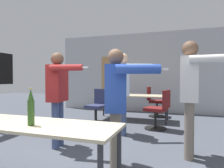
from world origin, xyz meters
TOP-DOWN VIEW (x-y plane):
  - back_wall at (-0.03, 5.77)m, footprint 6.34×0.12m
  - conference_table_near at (-0.24, 0.23)m, footprint 1.99×0.65m
  - conference_table_far at (-0.02, 4.19)m, footprint 2.12×0.80m
  - person_center_tall at (1.46, 1.74)m, footprint 0.79×0.71m
  - person_left_plaid at (0.17, 2.63)m, footprint 0.90×0.59m
  - person_far_watching at (0.50, 1.03)m, footprint 0.88×0.68m
  - person_right_polo at (-0.72, 1.51)m, footprint 0.81×0.61m
  - office_chair_near_pushed at (0.57, 4.93)m, footprint 0.55×0.52m
  - office_chair_side_rolled at (0.84, 3.31)m, footprint 0.61×0.56m
  - office_chair_far_right at (-0.80, 3.50)m, footprint 0.54×0.60m
  - beer_bottle at (-0.13, 0.14)m, footprint 0.07×0.07m

SIDE VIEW (x-z plane):
  - office_chair_far_right at x=-0.80m, z-range -0.03..0.89m
  - office_chair_side_rolled at x=0.84m, z-range -0.03..0.91m
  - office_chair_near_pushed at x=0.57m, z-range -0.03..0.92m
  - conference_table_near at x=-0.24m, z-range 0.29..1.02m
  - conference_table_far at x=-0.02m, z-range 0.31..1.04m
  - beer_bottle at x=-0.13m, z-range 0.72..1.10m
  - person_far_watching at x=0.50m, z-range 0.15..1.75m
  - person_right_polo at x=-0.72m, z-range 0.17..1.84m
  - person_left_plaid at x=0.17m, z-range 0.19..1.93m
  - person_center_tall at x=1.46m, z-range 0.18..1.96m
  - back_wall at x=-0.03m, z-range -0.01..2.85m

